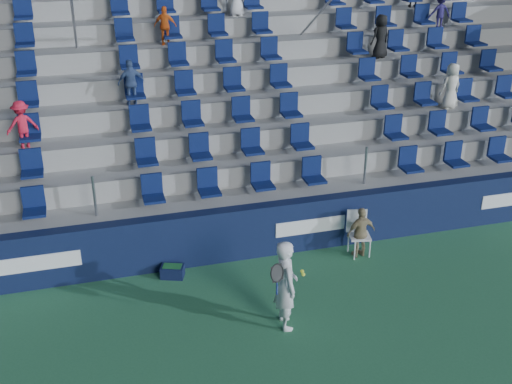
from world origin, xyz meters
TOP-DOWN VIEW (x-y plane):
  - ground at (0.00, 0.00)m, footprint 70.00×70.00m
  - sponsor_wall at (0.00, 3.15)m, footprint 24.00×0.32m
  - grandstand at (-0.00, 8.24)m, footprint 24.00×8.17m
  - tennis_player at (0.13, 0.56)m, footprint 0.69×0.67m
  - line_judge_chair at (2.48, 2.65)m, footprint 0.52×0.54m
  - line_judge at (2.48, 2.50)m, footprint 0.71×0.36m
  - ball_bin at (-1.62, 2.75)m, footprint 0.55×0.45m

SIDE VIEW (x-z plane):
  - ground at x=0.00m, z-range 0.00..0.00m
  - ball_bin at x=-1.62m, z-range 0.01..0.28m
  - line_judge_chair at x=2.48m, z-range 0.07..1.08m
  - line_judge at x=2.48m, z-range 0.00..1.16m
  - sponsor_wall at x=0.00m, z-range 0.00..1.20m
  - tennis_player at x=0.13m, z-range 0.00..1.76m
  - grandstand at x=0.00m, z-range -1.18..5.45m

